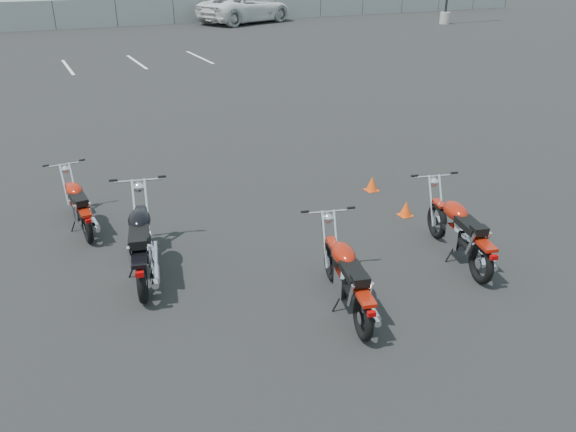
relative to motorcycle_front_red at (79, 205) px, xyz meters
name	(u,v)px	position (x,y,z in m)	size (l,w,h in m)	color
ground	(294,271)	(2.69, -3.05, -0.43)	(120.00, 120.00, 0.00)	black
motorcycle_front_red	(79,205)	(0.00, 0.00, 0.00)	(0.75, 1.94, 0.95)	black
motorcycle_second_black	(142,242)	(0.65, -2.07, 0.09)	(1.04, 2.32, 1.14)	black
motorcycle_third_red	(347,277)	(2.93, -4.21, 0.04)	(0.98, 2.11, 1.04)	black
motorcycle_rear_red	(460,231)	(5.23, -3.81, 0.05)	(1.02, 2.16, 1.07)	black
training_cone_near	(372,184)	(5.63, -0.81, -0.28)	(0.25, 0.25, 0.30)	#ED450C
training_cone_far	(406,208)	(5.50, -2.13, -0.29)	(0.24, 0.24, 0.28)	#ED450C
chainlink_fence	(54,15)	(2.69, 31.95, 0.47)	(80.06, 0.06, 1.80)	gray
parking_line_stripes	(31,70)	(0.19, 16.95, -0.43)	(15.12, 4.00, 0.01)	silver
white_van	(245,0)	(15.49, 30.15, 1.16)	(8.37, 3.35, 3.18)	silver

